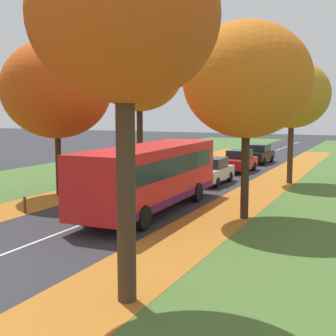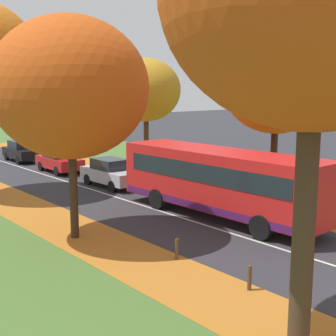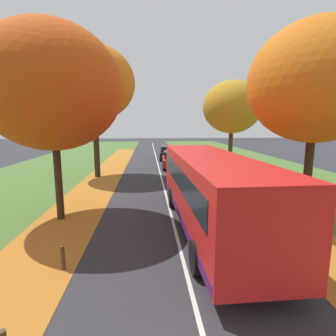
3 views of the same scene
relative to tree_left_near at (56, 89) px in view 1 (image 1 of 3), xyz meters
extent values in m
cube|color=#476B2D|center=(-4.23, 8.37, -5.67)|extent=(12.00, 90.00, 0.01)
cube|color=#B26B23|center=(0.37, 2.37, -5.67)|extent=(2.80, 60.00, 0.00)
cube|color=#B26B23|center=(9.57, 2.37, -5.67)|extent=(2.80, 60.00, 0.00)
cube|color=silver|center=(4.97, 8.37, -5.67)|extent=(0.12, 80.00, 0.01)
cylinder|color=#382619|center=(0.00, 0.00, -3.92)|extent=(0.32, 0.32, 3.51)
ellipsoid|color=#C64C14|center=(0.00, 0.00, 0.01)|extent=(5.80, 5.80, 5.22)
cylinder|color=#382619|center=(-0.14, 9.57, -3.21)|extent=(0.44, 0.44, 4.94)
ellipsoid|color=orange|center=(-0.14, 9.57, 1.63)|extent=(6.29, 6.29, 5.66)
cylinder|color=#422D1E|center=(10.39, -10.83, -3.15)|extent=(0.46, 0.46, 5.06)
ellipsoid|color=#C64C14|center=(10.39, -10.83, 1.02)|extent=(4.37, 4.37, 3.93)
cylinder|color=#382619|center=(10.63, -1.21, -3.76)|extent=(0.34, 0.34, 3.83)
ellipsoid|color=orange|center=(10.63, -1.21, 0.15)|extent=(5.33, 5.33, 4.79)
cylinder|color=#422D1E|center=(10.64, 9.28, -3.77)|extent=(0.34, 0.34, 3.81)
ellipsoid|color=#B27F1E|center=(10.64, 9.28, -0.14)|extent=(4.61, 4.61, 4.15)
cylinder|color=#4C3823|center=(1.43, -4.30, -5.31)|extent=(0.12, 0.12, 0.73)
cube|color=red|center=(6.37, -1.53, -3.95)|extent=(2.72, 10.45, 2.50)
cube|color=#19232D|center=(6.48, -6.67, -3.60)|extent=(2.30, 0.15, 1.30)
cube|color=#19232D|center=(6.37, -1.53, -3.55)|extent=(2.74, 9.20, 0.80)
cube|color=#4C1951|center=(6.37, -1.53, -5.02)|extent=(2.74, 10.24, 0.32)
cylinder|color=black|center=(7.63, -4.73, -5.20)|extent=(0.32, 0.97, 0.96)
cylinder|color=black|center=(5.25, -4.78, -5.20)|extent=(0.32, 0.97, 0.96)
cylinder|color=black|center=(7.50, 1.35, -5.20)|extent=(0.32, 0.97, 0.96)
cylinder|color=black|center=(5.12, 1.30, -5.20)|extent=(0.32, 0.97, 0.96)
cube|color=#B7BABF|center=(6.28, 6.99, -5.01)|extent=(1.72, 4.21, 0.70)
cube|color=#19232D|center=(6.28, 7.14, -4.36)|extent=(1.45, 2.02, 0.60)
cylinder|color=black|center=(7.07, 5.69, -5.36)|extent=(0.22, 0.64, 0.64)
cylinder|color=black|center=(5.50, 5.68, -5.36)|extent=(0.22, 0.64, 0.64)
cylinder|color=black|center=(7.06, 8.29, -5.36)|extent=(0.22, 0.64, 0.64)
cylinder|color=black|center=(5.49, 8.29, -5.36)|extent=(0.22, 0.64, 0.64)
cube|color=#B21919|center=(6.21, 13.24, -5.01)|extent=(1.86, 4.26, 0.70)
cube|color=#19232D|center=(6.22, 13.39, -4.36)|extent=(1.52, 2.07, 0.60)
cylinder|color=black|center=(6.94, 11.90, -5.36)|extent=(0.24, 0.65, 0.64)
cylinder|color=black|center=(5.38, 11.97, -5.36)|extent=(0.24, 0.65, 0.64)
cylinder|color=black|center=(7.04, 14.51, -5.36)|extent=(0.24, 0.65, 0.64)
cylinder|color=black|center=(5.48, 14.57, -5.36)|extent=(0.24, 0.65, 0.64)
cube|color=black|center=(6.21, 19.43, -5.01)|extent=(1.88, 4.27, 0.70)
cube|color=#19232D|center=(6.22, 19.58, -4.36)|extent=(1.53, 2.08, 0.60)
cylinder|color=black|center=(6.94, 18.10, -5.36)|extent=(0.25, 0.65, 0.64)
cylinder|color=black|center=(5.38, 18.16, -5.36)|extent=(0.25, 0.65, 0.64)
cylinder|color=black|center=(7.05, 20.70, -5.36)|extent=(0.25, 0.65, 0.64)
cylinder|color=black|center=(5.49, 20.77, -5.36)|extent=(0.25, 0.65, 0.64)
camera|label=1|loc=(15.83, -20.28, -1.07)|focal=50.00mm
camera|label=2|loc=(-8.43, -15.49, 0.02)|focal=50.00mm
camera|label=3|loc=(3.92, -11.55, -1.49)|focal=28.00mm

